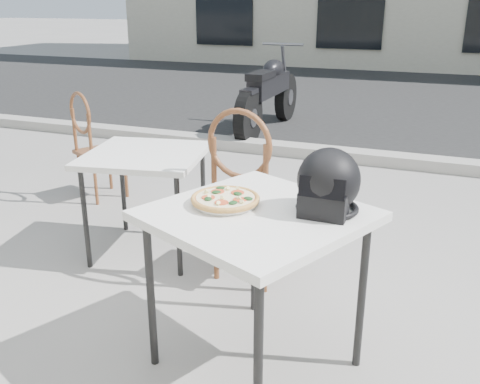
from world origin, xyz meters
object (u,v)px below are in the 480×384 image
(cafe_table_main, at_px, (257,227))
(plate, at_px, (225,203))
(pizza, at_px, (225,198))
(helmet, at_px, (328,184))
(cafe_chair_main, at_px, (247,187))
(cafe_table_side, at_px, (145,162))
(cafe_chair_side, at_px, (92,140))
(motorcycle, at_px, (269,95))

(cafe_table_main, bearing_deg, plate, 171.56)
(pizza, relative_size, helmet, 1.39)
(plate, height_order, pizza, pizza)
(cafe_table_main, relative_size, pizza, 2.76)
(cafe_table_main, height_order, cafe_chair_main, cafe_chair_main)
(plate, xyz_separation_m, cafe_chair_main, (-0.17, 0.74, -0.19))
(cafe_table_main, distance_m, cafe_table_side, 1.41)
(plate, height_order, cafe_table_side, plate)
(pizza, distance_m, cafe_table_side, 1.28)
(cafe_chair_side, bearing_deg, cafe_chair_main, -179.33)
(helmet, distance_m, motorcycle, 4.82)
(plate, distance_m, pizza, 0.02)
(cafe_chair_main, xyz_separation_m, cafe_table_side, (-0.76, 0.13, 0.04))
(helmet, xyz_separation_m, cafe_table_side, (-1.37, 0.78, -0.26))
(plate, distance_m, cafe_chair_side, 2.50)
(pizza, bearing_deg, plate, -126.39)
(cafe_table_main, height_order, helmet, helmet)
(plate, bearing_deg, motorcycle, 106.12)
(pizza, relative_size, cafe_chair_main, 0.36)
(pizza, bearing_deg, cafe_chair_main, 103.30)
(cafe_table_side, bearing_deg, cafe_chair_main, -9.44)
(helmet, height_order, cafe_table_side, helmet)
(cafe_chair_main, height_order, cafe_chair_side, cafe_chair_main)
(motorcycle, bearing_deg, helmet, -68.68)
(plate, height_order, cafe_chair_main, cafe_chair_main)
(pizza, relative_size, cafe_chair_side, 0.42)
(plate, relative_size, helmet, 1.25)
(helmet, bearing_deg, plate, -168.43)
(cafe_chair_main, bearing_deg, pizza, 110.75)
(helmet, bearing_deg, cafe_table_side, 150.80)
(cafe_table_side, bearing_deg, cafe_chair_side, 142.60)
(cafe_table_main, bearing_deg, cafe_table_side, 140.94)
(helmet, xyz_separation_m, cafe_chair_main, (-0.61, 0.65, -0.30))
(plate, relative_size, cafe_chair_side, 0.38)
(helmet, xyz_separation_m, cafe_chair_side, (-2.33, 1.51, -0.38))
(motorcycle, bearing_deg, cafe_table_side, -84.16)
(motorcycle, bearing_deg, pizza, -73.94)
(pizza, xyz_separation_m, cafe_chair_side, (-1.90, 1.60, -0.29))
(cafe_chair_side, bearing_deg, plate, 167.14)
(plate, bearing_deg, cafe_chair_main, 103.29)
(cafe_table_side, distance_m, cafe_chair_side, 1.22)
(pizza, bearing_deg, cafe_chair_side, 139.89)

